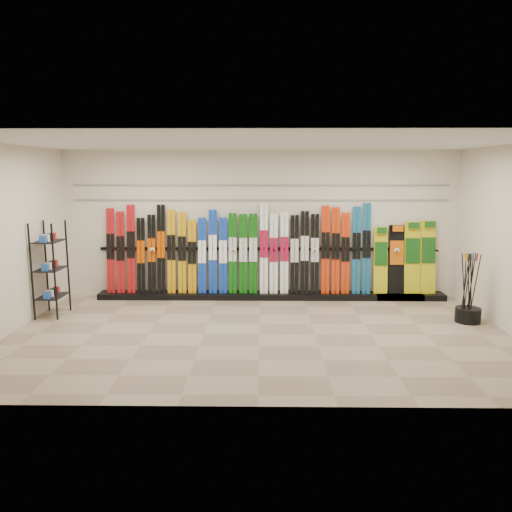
{
  "coord_description": "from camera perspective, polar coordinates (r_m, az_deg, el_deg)",
  "views": [
    {
      "loc": [
        0.05,
        -7.66,
        2.57
      ],
      "look_at": [
        -0.07,
        1.0,
        1.1
      ],
      "focal_mm": 35.0,
      "sensor_mm": 36.0,
      "label": 1
    }
  ],
  "objects": [
    {
      "name": "skis",
      "position": [
        10.13,
        -1.95,
        0.43
      ],
      "size": [
        5.37,
        0.22,
        1.83
      ],
      "color": "#AE1114",
      "rests_on": "ski_rack_base"
    },
    {
      "name": "ski_poles",
      "position": [
        9.28,
        23.11,
        -3.34
      ],
      "size": [
        0.31,
        0.23,
        1.18
      ],
      "color": "black",
      "rests_on": "pole_bin"
    },
    {
      "name": "left_wall",
      "position": [
        8.73,
        -26.87,
        1.55
      ],
      "size": [
        0.0,
        5.0,
        5.0
      ],
      "primitive_type": "plane",
      "rotation": [
        1.57,
        0.0,
        1.57
      ],
      "color": "beige",
      "rests_on": "floor"
    },
    {
      "name": "ski_rack_base",
      "position": [
        10.26,
        1.74,
        -4.54
      ],
      "size": [
        8.0,
        0.4,
        0.12
      ],
      "primitive_type": "cube",
      "color": "black",
      "rests_on": "floor"
    },
    {
      "name": "floor",
      "position": [
        8.08,
        0.38,
        -8.91
      ],
      "size": [
        8.0,
        8.0,
        0.0
      ],
      "primitive_type": "plane",
      "color": "gray",
      "rests_on": "ground"
    },
    {
      "name": "slatwall_rail_1",
      "position": [
        10.15,
        0.5,
        8.1
      ],
      "size": [
        7.6,
        0.02,
        0.03
      ],
      "primitive_type": "cube",
      "color": "gray",
      "rests_on": "back_wall"
    },
    {
      "name": "snowboards",
      "position": [
        10.57,
        16.72,
        -0.28
      ],
      "size": [
        1.25,
        0.23,
        1.47
      ],
      "color": "gold",
      "rests_on": "ski_rack_base"
    },
    {
      "name": "ceiling",
      "position": [
        7.68,
        0.41,
        12.84
      ],
      "size": [
        8.0,
        8.0,
        0.0
      ],
      "primitive_type": "plane",
      "rotation": [
        3.14,
        0.0,
        0.0
      ],
      "color": "silver",
      "rests_on": "back_wall"
    },
    {
      "name": "back_wall",
      "position": [
        10.22,
        0.49,
        3.62
      ],
      "size": [
        8.0,
        0.0,
        8.0
      ],
      "primitive_type": "plane",
      "rotation": [
        1.57,
        0.0,
        0.0
      ],
      "color": "beige",
      "rests_on": "floor"
    },
    {
      "name": "accessory_rack",
      "position": [
        9.64,
        -22.46,
        -1.39
      ],
      "size": [
        0.4,
        0.6,
        1.7
      ],
      "primitive_type": "cube",
      "color": "black",
      "rests_on": "floor"
    },
    {
      "name": "pole_bin",
      "position": [
        9.41,
        23.06,
        -6.22
      ],
      "size": [
        0.43,
        0.43,
        0.25
      ],
      "primitive_type": "cylinder",
      "color": "black",
      "rests_on": "floor"
    },
    {
      "name": "slatwall_rail_0",
      "position": [
        10.16,
        0.5,
        6.41
      ],
      "size": [
        7.6,
        0.02,
        0.03
      ],
      "primitive_type": "cube",
      "color": "gray",
      "rests_on": "back_wall"
    }
  ]
}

